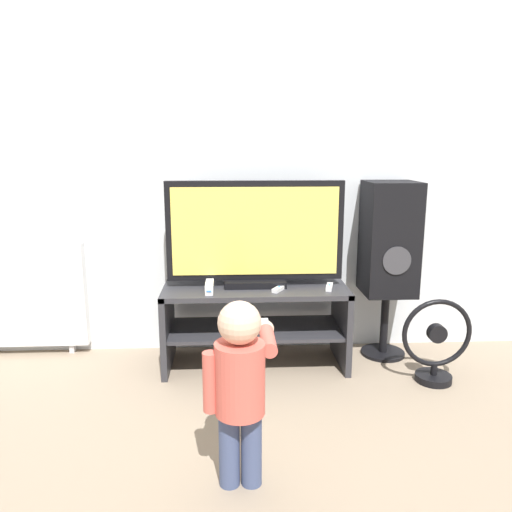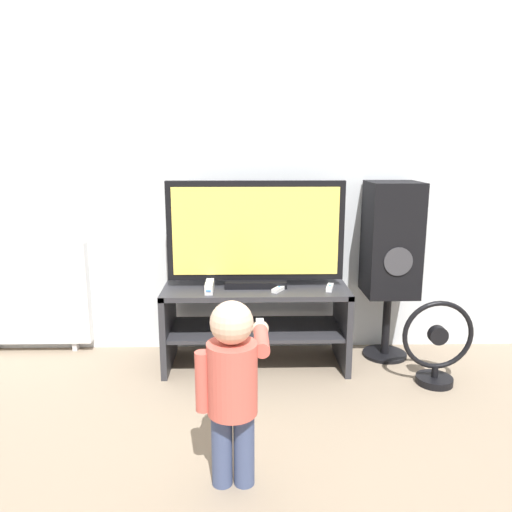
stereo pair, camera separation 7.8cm
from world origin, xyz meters
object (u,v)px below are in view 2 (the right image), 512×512
Objects in this scene: television at (256,235)px; remote_secondary at (279,289)px; child at (233,379)px; radiator at (30,293)px; speaker_tower at (391,243)px; game_console at (210,287)px; floor_fan at (437,347)px; remote_primary at (330,287)px.

television is 8.13× the size of remote_secondary.
television is 1.37× the size of child.
television is 1.53m from radiator.
game_console is at bearing -169.80° from speaker_tower.
game_console is at bearing 171.52° from floor_fan.
television is at bearing -174.62° from speaker_tower.
child is 0.68× the size of speaker_tower.
remote_secondary is at bearing 76.34° from child.
television is 5.88× the size of game_console.
radiator is at bearing 167.87° from floor_fan.
child is (-0.55, -1.04, -0.06)m from remote_primary.
speaker_tower is (1.10, 0.20, 0.21)m from game_console.
radiator reaches higher than game_console.
child is at bearing -81.23° from game_console.
radiator is at bearing 176.50° from speaker_tower.
floor_fan is at bearing -20.23° from remote_primary.
radiator reaches higher than remote_primary.
radiator is (-1.59, 0.34, -0.12)m from remote_secondary.
television is at bearing 162.90° from floor_fan.
remote_primary is at bearing 62.25° from child.
game_console is 1.14m from speaker_tower.
remote_primary is 0.12× the size of speaker_tower.
speaker_tower is at bearing -3.50° from radiator.
speaker_tower is (0.95, 1.22, 0.29)m from child.
radiator is (-1.89, 0.32, -0.12)m from remote_primary.
remote_primary is 1.18m from child.
child is 1.01× the size of radiator.
game_console is at bearing -179.87° from remote_secondary.
game_console is 0.16× the size of speaker_tower.
remote_secondary is (-0.30, -0.02, 0.00)m from remote_primary.
floor_fan is (1.01, -0.31, -0.59)m from television.
television reaches higher than speaker_tower.
floor_fan is (0.58, -0.21, -0.29)m from remote_primary.
floor_fan is at bearing -17.10° from television.
floor_fan is at bearing 36.34° from child.
child reaches higher than remote_primary.
television is 0.84m from speaker_tower.
remote_secondary is (0.13, -0.12, -0.30)m from television.
child reaches higher than remote_secondary.
speaker_tower is at bearing 114.39° from floor_fan.
television is 0.54m from remote_primary.
child is 1.55× the size of floor_fan.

